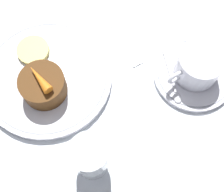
{
  "coord_description": "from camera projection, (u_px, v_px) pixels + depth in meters",
  "views": [
    {
      "loc": [
        0.02,
        0.25,
        0.56
      ],
      "look_at": [
        -0.07,
        0.08,
        0.04
      ],
      "focal_mm": 50.0,
      "sensor_mm": 36.0,
      "label": 1
    }
  ],
  "objects": [
    {
      "name": "fork",
      "position": [
        122.0,
        39.0,
        0.64
      ],
      "size": [
        0.02,
        0.18,
        0.01
      ],
      "color": "silver",
      "rests_on": "ground_plane"
    },
    {
      "name": "coffee_cup",
      "position": [
        198.0,
        65.0,
        0.58
      ],
      "size": [
        0.11,
        0.08,
        0.06
      ],
      "color": "white",
      "rests_on": "saucer"
    },
    {
      "name": "spoon",
      "position": [
        173.0,
        82.0,
        0.6
      ],
      "size": [
        0.05,
        0.11,
        0.0
      ],
      "color": "silver",
      "rests_on": "saucer"
    },
    {
      "name": "dessert_cake",
      "position": [
        43.0,
        86.0,
        0.57
      ],
      "size": [
        0.08,
        0.08,
        0.05
      ],
      "color": "#563314",
      "rests_on": "dinner_plate"
    },
    {
      "name": "ground_plane",
      "position": [
        58.0,
        87.0,
        0.6
      ],
      "size": [
        3.0,
        3.0,
        0.0
      ],
      "primitive_type": "plane",
      "color": "white"
    },
    {
      "name": "dinner_plate",
      "position": [
        47.0,
        77.0,
        0.6
      ],
      "size": [
        0.25,
        0.25,
        0.01
      ],
      "color": "white",
      "rests_on": "ground_plane"
    },
    {
      "name": "pineapple_slice",
      "position": [
        33.0,
        50.0,
        0.61
      ],
      "size": [
        0.06,
        0.06,
        0.01
      ],
      "color": "#EFE075",
      "rests_on": "dinner_plate"
    },
    {
      "name": "carrot_garnish",
      "position": [
        39.0,
        78.0,
        0.54
      ],
      "size": [
        0.03,
        0.06,
        0.02
      ],
      "color": "orange",
      "rests_on": "dessert_cake"
    },
    {
      "name": "saucer",
      "position": [
        194.0,
        74.0,
        0.61
      ],
      "size": [
        0.16,
        0.16,
        0.01
      ],
      "color": "white",
      "rests_on": "ground_plane"
    },
    {
      "name": "wine_glass",
      "position": [
        90.0,
        156.0,
        0.48
      ],
      "size": [
        0.06,
        0.06,
        0.11
      ],
      "color": "silver",
      "rests_on": "ground_plane"
    }
  ]
}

